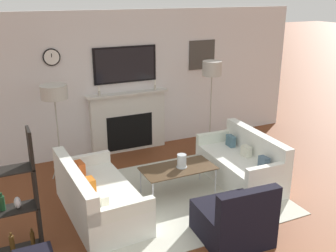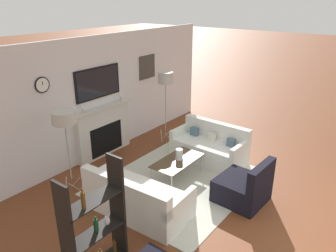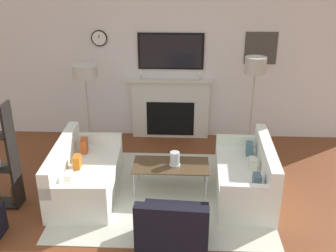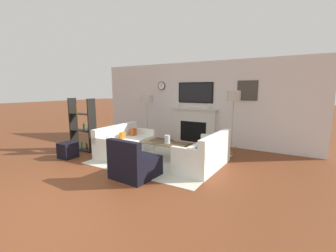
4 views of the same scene
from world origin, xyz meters
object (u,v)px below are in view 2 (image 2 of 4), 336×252
armchair (244,188)px  floor_lamp_right (165,79)px  coffee_table (177,161)px  hurricane_candle (179,155)px  floor_lamp_left (64,118)px  couch_left (136,199)px  shelf_unit (95,227)px  couch_right (210,147)px

armchair → floor_lamp_right: floor_lamp_right is taller
coffee_table → hurricane_candle: 0.13m
floor_lamp_left → floor_lamp_right: floor_lamp_right is taller
couch_left → coffee_table: bearing=3.7°
floor_lamp_right → shelf_unit: bearing=-154.7°
couch_right → shelf_unit: (-3.69, -0.43, 0.41)m
coffee_table → shelf_unit: (-2.56, -0.51, 0.30)m
coffee_table → hurricane_candle: (0.06, -0.00, 0.12)m
couch_left → hurricane_candle: couch_left is taller
hurricane_candle → shelf_unit: size_ratio=0.14×
couch_left → coffee_table: size_ratio=1.59×
couch_left → hurricane_candle: 1.40m
armchair → coffee_table: armchair is taller
couch_left → shelf_unit: bearing=-161.1°
couch_left → floor_lamp_right: (2.68, 1.43, 1.34)m
hurricane_candle → shelf_unit: shelf_unit is taller
hurricane_candle → floor_lamp_right: floor_lamp_right is taller
couch_right → floor_lamp_right: bearing=80.5°
floor_lamp_right → couch_right: bearing=-99.5°
floor_lamp_left → floor_lamp_right: (2.92, 0.00, 0.14)m
couch_left → shelf_unit: 1.38m
coffee_table → shelf_unit: 2.63m
shelf_unit → couch_right: bearing=6.6°
hurricane_candle → floor_lamp_left: 2.30m
hurricane_candle → floor_lamp_left: (-1.61, 1.34, 0.95)m
floor_lamp_right → shelf_unit: (-3.93, -1.85, -0.90)m
couch_right → coffee_table: 1.14m
armchair → floor_lamp_left: size_ratio=0.54×
armchair → coffee_table: bearing=93.7°
coffee_table → floor_lamp_right: floor_lamp_right is taller
couch_right → shelf_unit: shelf_unit is taller
coffee_table → hurricane_candle: size_ratio=5.39×
couch_left → armchair: bearing=-42.9°
armchair → floor_lamp_left: 3.41m
floor_lamp_left → floor_lamp_right: bearing=0.0°
couch_right → armchair: 1.67m
couch_left → floor_lamp_right: bearing=28.0°
floor_lamp_left → shelf_unit: bearing=-118.6°
armchair → floor_lamp_right: 3.30m
couch_right → hurricane_candle: size_ratio=7.85×
armchair → floor_lamp_right: (1.28, 2.74, 1.34)m
coffee_table → floor_lamp_right: (1.37, 1.34, 1.21)m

